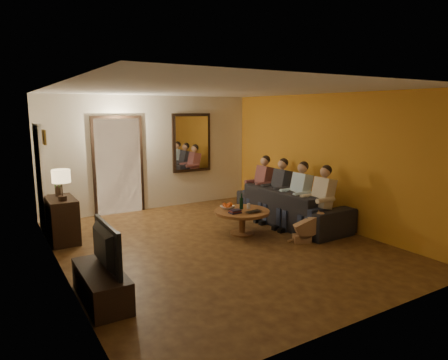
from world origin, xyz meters
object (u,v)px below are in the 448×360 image
dresser (62,220)px  laptop (255,212)px  bowl (228,208)px  wine_bottle (241,201)px  tv_stand (101,285)px  dog (308,227)px  person_b (298,198)px  table_lamp (62,185)px  person_a (320,204)px  sofa (291,206)px  coffee_table (242,222)px  tv (99,247)px  person_d (261,188)px  person_c (278,192)px

dresser → laptop: size_ratio=2.64×
bowl → wine_bottle: 0.29m
tv_stand → dog: (3.64, 0.33, 0.08)m
tv_stand → dog: size_ratio=2.09×
laptop → person_b: bearing=-5.9°
wine_bottle → laptop: wine_bottle is taller
table_lamp → person_a: size_ratio=0.45×
dresser → person_b: size_ratio=0.72×
person_a → dog: bearing=-159.9°
tv_stand → wine_bottle: bearing=25.4°
table_lamp → sofa: size_ratio=0.21×
tv_stand → coffee_table: (2.92, 1.31, 0.03)m
person_a → dog: (-0.43, -0.16, -0.32)m
table_lamp → wine_bottle: 3.16m
bowl → tv: bearing=-150.8°
dog → bowl: (-0.90, 1.21, 0.20)m
sofa → wine_bottle: size_ratio=8.11×
person_a → person_b: 0.60m
dresser → coffee_table: (2.92, -1.29, -0.16)m
sofa → laptop: sofa is taller
table_lamp → person_d: table_lamp is taller
sofa → dog: (-0.53, -1.06, -0.09)m
sofa → coffee_table: size_ratio=2.46×
dog → table_lamp: bearing=175.5°
sofa → wine_bottle: bearing=87.4°
table_lamp → person_a: (4.07, -1.90, -0.44)m
person_c → coffee_table: size_ratio=1.17×
laptop → table_lamp: bearing=147.1°
wine_bottle → person_c: bearing=13.9°
wine_bottle → dog: bearing=-58.5°
bowl → dog: bearing=-53.4°
person_d → bowl: 1.53m
coffee_table → laptop: size_ratio=3.10×
wine_bottle → laptop: 0.41m
dresser → person_a: person_a is taller
dresser → person_d: size_ratio=0.72×
tv → person_d: (4.07, 2.28, -0.07)m
person_b → dog: (-0.43, -0.76, -0.32)m
dresser → person_b: (4.07, -1.52, 0.21)m
person_a → dog: 0.56m
table_lamp → person_c: table_lamp is taller
person_d → laptop: person_d is taller
tv → dog: tv is taller
person_d → person_a: bearing=-90.0°
tv → person_c: 4.41m
dog → person_b: bearing=85.2°
person_b → wine_bottle: (-1.10, 0.33, 0.01)m
bowl → dresser: bearing=158.6°
bowl → wine_bottle: (0.23, -0.12, 0.12)m
tv → person_c: bearing=-67.5°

